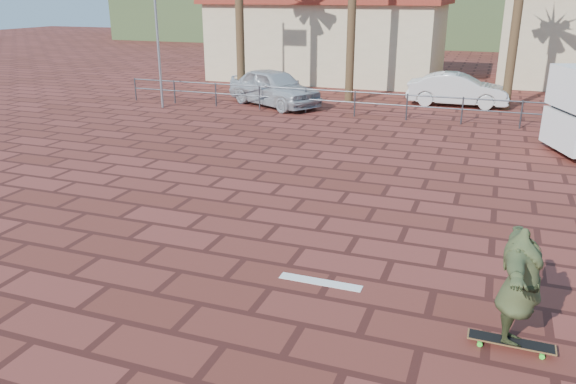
# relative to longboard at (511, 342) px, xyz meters

# --- Properties ---
(ground) EXTENTS (120.00, 120.00, 0.00)m
(ground) POSITION_rel_longboard_xyz_m (-3.64, 2.06, -0.09)
(ground) COLOR maroon
(ground) RESTS_ON ground
(paint_stripe) EXTENTS (1.40, 0.22, 0.01)m
(paint_stripe) POSITION_rel_longboard_xyz_m (-2.94, 0.86, -0.09)
(paint_stripe) COLOR white
(paint_stripe) RESTS_ON ground
(guardrail) EXTENTS (24.06, 0.06, 1.00)m
(guardrail) POSITION_rel_longboard_xyz_m (-3.64, 14.06, 0.59)
(guardrail) COLOR #47494F
(guardrail) RESTS_ON ground
(building_west) EXTENTS (12.60, 7.60, 4.50)m
(building_west) POSITION_rel_longboard_xyz_m (-9.64, 24.06, 2.19)
(building_west) COLOR beige
(building_west) RESTS_ON ground
(hill_front) EXTENTS (70.00, 18.00, 6.00)m
(hill_front) POSITION_rel_longboard_xyz_m (-3.64, 52.06, 2.91)
(hill_front) COLOR #384C28
(hill_front) RESTS_ON ground
(longboard) EXTENTS (1.12, 0.26, 0.11)m
(longboard) POSITION_rel_longboard_xyz_m (0.00, 0.00, 0.00)
(longboard) COLOR olive
(longboard) RESTS_ON ground
(skateboarder) EXTENTS (0.60, 2.03, 1.64)m
(skateboarder) POSITION_rel_longboard_xyz_m (-0.00, 0.00, 0.84)
(skateboarder) COLOR #394123
(skateboarder) RESTS_ON longboard
(car_silver) EXTENTS (4.87, 3.79, 1.55)m
(car_silver) POSITION_rel_longboard_xyz_m (-9.39, 15.06, 0.68)
(car_silver) COLOR #AEB1B5
(car_silver) RESTS_ON ground
(car_white) EXTENTS (4.16, 1.52, 1.36)m
(car_white) POSITION_rel_longboard_xyz_m (-2.10, 17.76, 0.59)
(car_white) COLOR silver
(car_white) RESTS_ON ground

